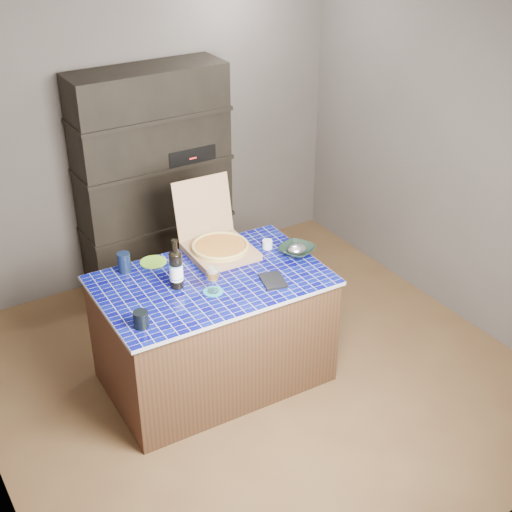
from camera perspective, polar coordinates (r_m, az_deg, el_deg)
room at (r=4.36m, az=-0.07°, el=3.44°), size 3.50×3.50×3.50m
shelving_unit at (r=5.74m, az=-8.12°, el=6.01°), size 1.20×0.41×1.80m
kitchen_island at (r=4.78m, az=-3.44°, el=-5.91°), size 1.48×0.96×0.80m
pizza_box at (r=4.82m, az=-3.03°, el=0.93°), size 0.44×0.53×0.46m
mead_bottle at (r=4.43m, az=-6.42°, el=-1.01°), size 0.09×0.09×0.33m
teal_trivet at (r=4.42m, az=-3.44°, el=-2.86°), size 0.13×0.13×0.01m
wine_glass at (r=4.36m, az=-3.49°, el=-1.44°), size 0.08×0.08×0.18m
tumbler at (r=4.14m, az=-9.20°, el=-5.02°), size 0.09×0.09×0.10m
dvd_case at (r=4.52m, az=1.37°, el=-1.98°), size 0.19×0.23×0.02m
bowl at (r=4.82m, az=3.30°, el=0.44°), size 0.30×0.30×0.06m
foil_contents at (r=4.82m, az=3.30°, el=0.56°), size 0.13×0.11×0.06m
white_jar at (r=4.89m, az=0.91°, el=0.95°), size 0.07×0.07×0.06m
navy_cup at (r=4.68m, az=-10.51°, el=-0.51°), size 0.08×0.08×0.13m
green_trivet at (r=4.78m, az=-8.23°, el=-0.47°), size 0.18×0.18×0.01m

